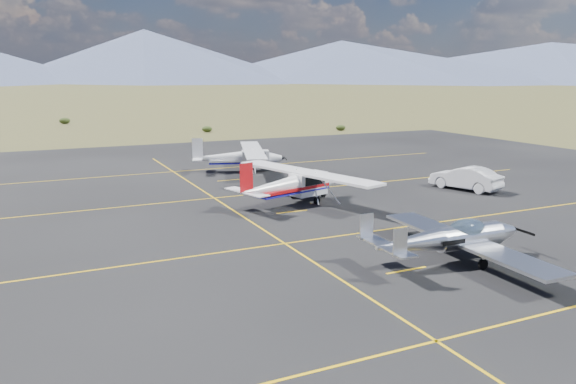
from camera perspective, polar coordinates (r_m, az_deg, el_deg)
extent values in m
plane|color=#383D1C|center=(28.26, 12.56, -4.71)|extent=(1600.00, 1600.00, 0.00)
cube|color=black|center=(33.86, 5.36, -1.70)|extent=(72.00, 72.00, 0.02)
cube|color=silver|center=(25.65, 17.64, -4.77)|extent=(1.91, 10.08, 0.13)
ellipsoid|color=#99BFD8|center=(25.51, 17.72, -3.62)|extent=(1.86, 1.10, 0.91)
cube|color=silver|center=(23.14, 9.90, -5.38)|extent=(0.88, 3.37, 0.07)
cube|color=silver|center=(21.93, 11.33, -5.04)|extent=(0.62, 0.08, 1.12)
cube|color=silver|center=(23.90, 7.99, -3.49)|extent=(0.62, 0.08, 1.12)
cylinder|color=black|center=(27.01, 20.44, -5.54)|extent=(0.38, 0.11, 0.38)
cylinder|color=black|center=(24.75, 19.19, -6.95)|extent=(0.45, 0.14, 0.45)
cylinder|color=black|center=(26.66, 15.31, -5.35)|extent=(0.45, 0.14, 0.45)
cube|color=white|center=(35.61, 2.09, 0.86)|extent=(2.55, 1.81, 1.42)
cube|color=white|center=(35.33, 1.86, 1.98)|extent=(4.82, 11.52, 0.15)
cube|color=black|center=(35.55, 2.10, 1.32)|extent=(1.96, 1.67, 0.58)
cube|color=#B60F13|center=(34.72, 0.46, 0.40)|extent=(5.37, 2.66, 0.19)
cube|color=#B60F13|center=(32.27, -4.25, 1.47)|extent=(0.88, 0.32, 1.68)
cube|color=white|center=(32.44, -4.22, 0.01)|extent=(1.70, 3.44, 0.06)
cylinder|color=black|center=(36.72, 3.62, -0.27)|extent=(0.39, 0.21, 0.38)
cylinder|color=black|center=(34.80, 2.96, -0.88)|extent=(0.48, 0.26, 0.46)
cylinder|color=black|center=(36.36, 0.53, -0.30)|extent=(0.48, 0.26, 0.46)
cube|color=silver|center=(46.48, -3.34, 3.41)|extent=(2.44, 1.77, 1.35)
cube|color=silver|center=(46.37, -3.60, 4.26)|extent=(4.85, 10.93, 0.14)
cube|color=black|center=(46.44, -3.35, 3.75)|extent=(1.89, 1.62, 0.55)
cube|color=silver|center=(46.43, -4.94, 3.25)|extent=(5.11, 2.64, 0.18)
cube|color=silver|center=(46.28, -9.18, 4.42)|extent=(0.83, 0.33, 1.60)
cube|color=silver|center=(46.39, -9.15, 3.44)|extent=(1.69, 3.27, 0.06)
cylinder|color=black|center=(46.72, -1.74, 2.39)|extent=(0.37, 0.21, 0.36)
cylinder|color=black|center=(45.56, -3.61, 2.17)|extent=(0.46, 0.26, 0.44)
cylinder|color=black|center=(47.63, -3.78, 2.60)|extent=(0.46, 0.26, 0.44)
imported|color=silver|center=(40.98, 17.59, 1.36)|extent=(3.16, 5.20, 1.62)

